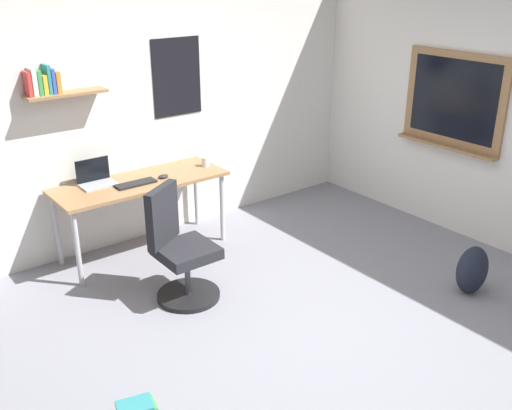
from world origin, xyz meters
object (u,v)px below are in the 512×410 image
(keyboard, at_px, (136,184))
(computer_mouse, at_px, (163,176))
(desk, at_px, (141,188))
(backpack, at_px, (472,270))
(laptop, at_px, (96,179))
(coffee_mug, at_px, (205,162))
(office_chair, at_px, (179,252))

(keyboard, height_order, computer_mouse, computer_mouse)
(desk, relative_size, backpack, 3.79)
(laptop, bearing_deg, desk, -21.97)
(coffee_mug, bearing_deg, office_chair, -133.39)
(office_chair, xyz_separation_m, coffee_mug, (0.84, 0.89, 0.36))
(backpack, bearing_deg, office_chair, 143.88)
(laptop, relative_size, computer_mouse, 2.98)
(coffee_mug, height_order, backpack, coffee_mug)
(computer_mouse, distance_m, coffee_mug, 0.50)
(office_chair, bearing_deg, laptop, 101.50)
(desk, relative_size, computer_mouse, 15.30)
(laptop, height_order, backpack, laptop)
(coffee_mug, bearing_deg, desk, 177.95)
(coffee_mug, bearing_deg, laptop, 170.87)
(keyboard, bearing_deg, office_chair, -94.34)
(computer_mouse, relative_size, coffee_mug, 1.13)
(computer_mouse, xyz_separation_m, backpack, (1.61, -2.26, -0.53))
(desk, distance_m, backpack, 2.99)
(office_chair, bearing_deg, backpack, -36.12)
(computer_mouse, bearing_deg, desk, 159.53)
(desk, distance_m, computer_mouse, 0.23)
(office_chair, height_order, coffee_mug, office_chair)
(desk, height_order, coffee_mug, coffee_mug)
(desk, distance_m, office_chair, 0.96)
(office_chair, xyz_separation_m, laptop, (-0.21, 1.06, 0.37))
(desk, distance_m, coffee_mug, 0.71)
(laptop, distance_m, backpack, 3.34)
(keyboard, xyz_separation_m, backpack, (1.89, -2.26, -0.53))
(laptop, height_order, coffee_mug, laptop)
(keyboard, bearing_deg, coffee_mug, 3.69)
(office_chair, relative_size, computer_mouse, 9.13)
(office_chair, height_order, keyboard, office_chair)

